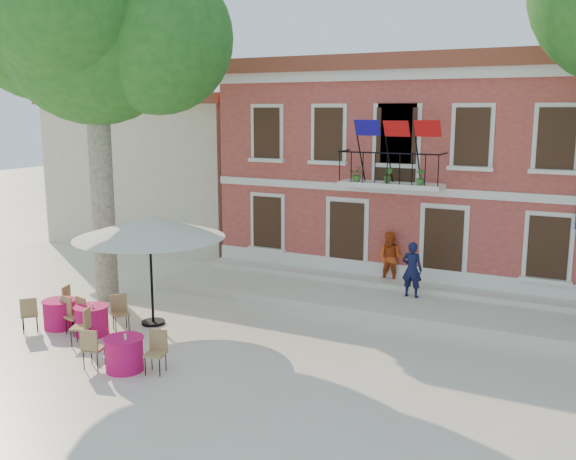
# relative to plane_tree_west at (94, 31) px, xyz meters

# --- Properties ---
(ground) EXTENTS (90.00, 90.00, 0.00)m
(ground) POSITION_rel_plane_tree_west_xyz_m (5.57, -1.09, -8.00)
(ground) COLOR beige
(ground) RESTS_ON ground
(main_building) EXTENTS (13.50, 9.59, 7.50)m
(main_building) POSITION_rel_plane_tree_west_xyz_m (7.57, 8.90, -4.22)
(main_building) COLOR #C05545
(main_building) RESTS_ON ground
(neighbor_west) EXTENTS (9.40, 9.40, 6.40)m
(neighbor_west) POSITION_rel_plane_tree_west_xyz_m (-3.93, 9.91, -4.79)
(neighbor_west) COLOR beige
(neighbor_west) RESTS_ON ground
(terrace) EXTENTS (14.00, 3.40, 0.30)m
(terrace) POSITION_rel_plane_tree_west_xyz_m (7.57, 3.31, -7.85)
(terrace) COLOR silver
(terrace) RESTS_ON ground
(plane_tree_west) EXTENTS (5.52, 5.52, 10.85)m
(plane_tree_west) POSITION_rel_plane_tree_west_xyz_m (0.00, 0.00, 0.00)
(plane_tree_west) COLOR #A59E84
(plane_tree_west) RESTS_ON ground
(patio_umbrella) EXTENTS (4.03, 4.03, 3.00)m
(patio_umbrella) POSITION_rel_plane_tree_west_xyz_m (2.76, -1.22, -5.31)
(patio_umbrella) COLOR black
(patio_umbrella) RESTS_ON ground
(pedestrian_navy) EXTENTS (0.61, 0.40, 1.67)m
(pedestrian_navy) POSITION_rel_plane_tree_west_xyz_m (8.59, 3.55, -6.87)
(pedestrian_navy) COLOR #101537
(pedestrian_navy) RESTS_ON terrace
(pedestrian_orange) EXTENTS (0.84, 0.67, 1.70)m
(pedestrian_orange) POSITION_rel_plane_tree_west_xyz_m (7.59, 4.60, -6.85)
(pedestrian_orange) COLOR #CB4917
(pedestrian_orange) RESTS_ON terrace
(cafe_table_0) EXTENTS (1.73, 1.86, 0.95)m
(cafe_table_0) POSITION_rel_plane_tree_west_xyz_m (1.90, -2.63, -7.57)
(cafe_table_0) COLOR #C9125F
(cafe_table_0) RESTS_ON ground
(cafe_table_1) EXTENTS (1.96, 0.90, 0.95)m
(cafe_table_1) POSITION_rel_plane_tree_west_xyz_m (4.24, -4.05, -7.58)
(cafe_table_1) COLOR #C9125F
(cafe_table_1) RESTS_ON ground
(cafe_table_3) EXTENTS (1.78, 1.83, 0.95)m
(cafe_table_3) POSITION_rel_plane_tree_west_xyz_m (0.74, -2.62, -7.57)
(cafe_table_3) COLOR #C9125F
(cafe_table_3) RESTS_ON ground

